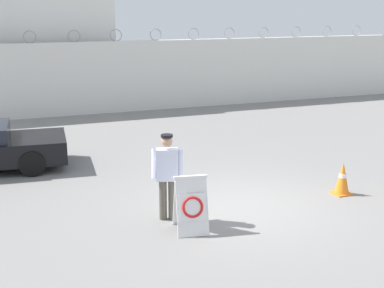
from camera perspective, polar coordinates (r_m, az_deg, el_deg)
ground_plane at (r=11.36m, az=5.34°, el=-6.71°), size 90.00×90.00×0.00m
perimeter_wall at (r=21.33m, az=-7.97°, el=7.11°), size 36.00×0.30×3.23m
building_block at (r=24.51m, az=-19.80°, el=9.66°), size 8.61×6.31×4.75m
barricade_sign at (r=9.98m, az=-0.11°, el=-6.42°), size 0.69×0.77×1.08m
security_guard at (r=10.40m, az=-2.66°, el=-3.09°), size 0.60×0.53×1.73m
traffic_cone_mid at (r=12.42m, az=15.75°, el=-3.54°), size 0.39×0.39×0.74m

